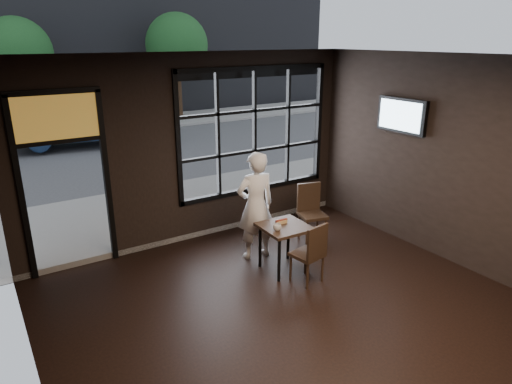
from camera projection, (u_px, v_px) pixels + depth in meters
floor at (327, 340)px, 5.43m from camera, size 6.00×7.00×0.02m
ceiling at (344, 59)px, 4.39m from camera, size 6.00×7.00×0.02m
wall_left at (31, 295)px, 3.38m from camera, size 0.04×7.00×3.20m
wall_right at (494, 172)px, 6.45m from camera, size 0.04×7.00×3.20m
window_frame at (254, 131)px, 8.25m from camera, size 3.06×0.12×2.28m
stained_transom at (56, 117)px, 6.39m from camera, size 1.20×0.06×0.70m
street_asphalt at (32, 104)px, 24.56m from camera, size 60.00×41.00×0.04m
cafe_table at (284, 248)px, 6.95m from camera, size 0.70×0.70×0.74m
chair_near at (307, 252)px, 6.58m from camera, size 0.46×0.46×0.93m
chair_window at (313, 213)px, 7.94m from camera, size 0.53×0.53×1.00m
man at (256, 206)px, 7.21m from camera, size 0.68×0.49×1.76m
hotdog at (281, 222)px, 6.90m from camera, size 0.20×0.09×0.06m
cup at (277, 227)px, 6.65m from camera, size 0.14×0.14×0.10m
tv at (402, 115)px, 7.55m from camera, size 0.11×0.98×0.57m
navy_car at (87, 119)px, 14.75m from camera, size 5.10×2.45×1.61m
tree_left at (17, 52)px, 15.99m from camera, size 2.41×2.41×4.11m
tree_right at (177, 45)px, 18.96m from camera, size 2.57×2.57×4.39m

